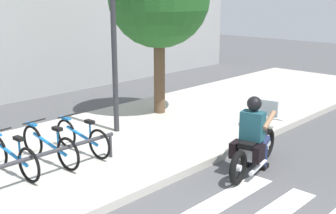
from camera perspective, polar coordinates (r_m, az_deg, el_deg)
name	(u,v)px	position (r m, az deg, el deg)	size (l,w,h in m)	color
sidewalk	(54,161)	(8.52, -14.88, -6.97)	(24.00, 4.40, 0.15)	#B7B2A8
crosswalk_stripe_3	(214,205)	(6.83, 6.13, -12.84)	(2.80, 0.40, 0.01)	white
motorcycle	(255,147)	(8.05, 11.43, -5.17)	(2.06, 0.81, 1.20)	black
rider	(254,129)	(7.86, 11.34, -2.86)	(0.70, 0.62, 1.42)	#1E4C59
bicycle_2	(12,156)	(7.80, -19.94, -6.17)	(0.48, 1.58, 0.74)	black
bicycle_3	(49,146)	(8.11, -15.47, -4.97)	(0.48, 1.69, 0.74)	black
bicycle_4	(82,137)	(8.48, -11.36, -3.94)	(0.48, 1.59, 0.71)	black
bike_rack	(29,161)	(7.31, -17.99, -6.79)	(3.45, 0.07, 0.49)	#333338
street_lamp	(113,24)	(9.37, -7.26, 10.90)	(0.28, 0.28, 4.18)	#2D2D33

